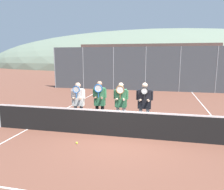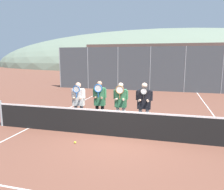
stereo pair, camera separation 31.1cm
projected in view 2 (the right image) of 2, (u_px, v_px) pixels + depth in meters
name	position (u px, v px, depth m)	size (l,w,h in m)	color
ground_plane	(120.00, 137.00, 7.58)	(120.00, 120.00, 0.00)	brown
hill_distant	(165.00, 66.00, 64.90)	(106.31, 59.06, 20.67)	slate
clubhouse_building	(154.00, 63.00, 25.19)	(14.40, 5.50, 4.10)	#9EA3A8
fence_back	(150.00, 69.00, 17.59)	(16.12, 0.06, 3.56)	gray
tennis_net	(120.00, 124.00, 7.49)	(9.87, 0.09, 1.04)	gray
court_line_left_sideline	(64.00, 110.00, 11.36)	(0.05, 16.00, 0.01)	white
court_line_right_sideline	(218.00, 121.00, 9.50)	(0.05, 16.00, 0.01)	white
player_leftmost	(78.00, 100.00, 8.61)	(0.58, 0.34, 1.77)	#56565B
player_center_left	(100.00, 100.00, 8.48)	(0.54, 0.34, 1.83)	black
player_center_right	(121.00, 102.00, 8.28)	(0.57, 0.34, 1.79)	white
player_rightmost	(144.00, 103.00, 7.93)	(0.61, 0.34, 1.83)	white
car_far_left	(106.00, 75.00, 21.71)	(4.33, 1.93, 1.82)	black
car_left_of_center	(158.00, 77.00, 20.24)	(4.45, 2.04, 1.77)	#285638
car_center	(217.00, 78.00, 19.15)	(4.12, 2.07, 1.87)	maroon
tennis_ball_on_court	(75.00, 142.00, 7.01)	(0.07, 0.07, 0.07)	#CCDB33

